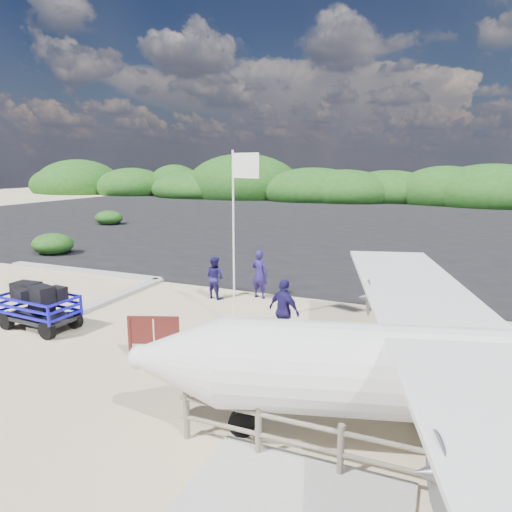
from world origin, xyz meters
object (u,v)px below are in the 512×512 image
Objects in this scene: baggage_cart at (41,328)px; signboard at (155,358)px; crew_c at (284,311)px; flagpole at (234,324)px; crew_b at (215,277)px; crew_a at (260,274)px.

signboard is at bearing -2.12° from baggage_cart.
flagpole is at bearing 0.61° from crew_c.
signboard is at bearing 114.68° from crew_b.
flagpole is at bearing 106.38° from crew_a.
flagpole reaches higher than baggage_cart.
crew_c is (4.05, -3.28, 0.12)m from crew_b.
signboard is at bearing -104.62° from flagpole.
flagpole is 3.34× the size of crew_b.
flagpole is 3.77× the size of signboard.
crew_c is at bearing 154.35° from crew_b.
flagpole is at bearing 30.49° from baggage_cart.
baggage_cart is 4.79m from signboard.
crew_a is 1.00× the size of crew_c.
flagpole reaches higher than crew_b.
flagpole is at bearing 142.74° from crew_b.
signboard is 3.94m from crew_c.
baggage_cart is 1.38× the size of crew_c.
crew_c is (2.03, -0.82, 0.97)m from flagpole.
crew_b is 0.88× the size of crew_c.
signboard is at bearing 63.35° from crew_c.
flagpole is 3.34m from crew_a.
baggage_cart is 8.00m from crew_a.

